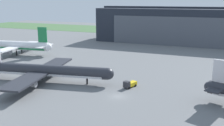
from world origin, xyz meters
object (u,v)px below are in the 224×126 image
object	(u,v)px
airliner_far_left	(16,46)
maintenance_hangar	(184,25)
airliner_near_right	(43,71)
baggage_tug	(130,84)

from	to	relation	value
airliner_far_left	maintenance_hangar	bearing A→B (deg)	45.06
maintenance_hangar	airliner_near_right	xyz separation A→B (m)	(-31.01, -104.22, -7.17)
maintenance_hangar	baggage_tug	xyz separation A→B (m)	(-2.31, -98.89, -9.85)
maintenance_hangar	baggage_tug	world-z (taller)	maintenance_hangar
maintenance_hangar	airliner_near_right	size ratio (longest dim) A/B	2.33
maintenance_hangar	baggage_tug	distance (m)	99.40
airliner_near_right	airliner_far_left	distance (m)	52.06
maintenance_hangar	airliner_far_left	xyz separation A→B (m)	(-72.03, -72.17, -6.46)
airliner_far_left	airliner_near_right	bearing A→B (deg)	-38.01
baggage_tug	airliner_far_left	bearing A→B (deg)	159.03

